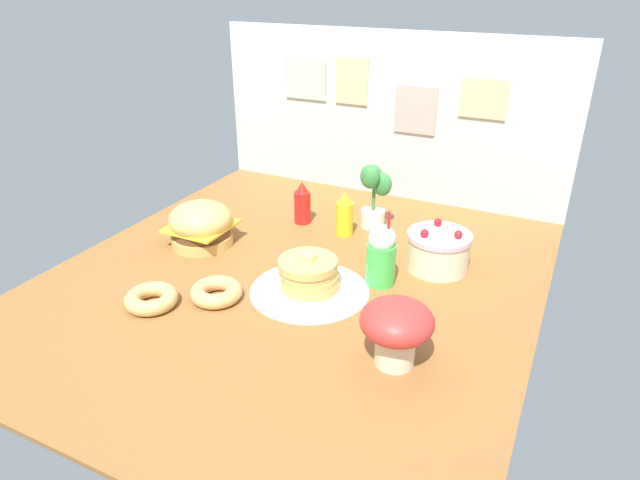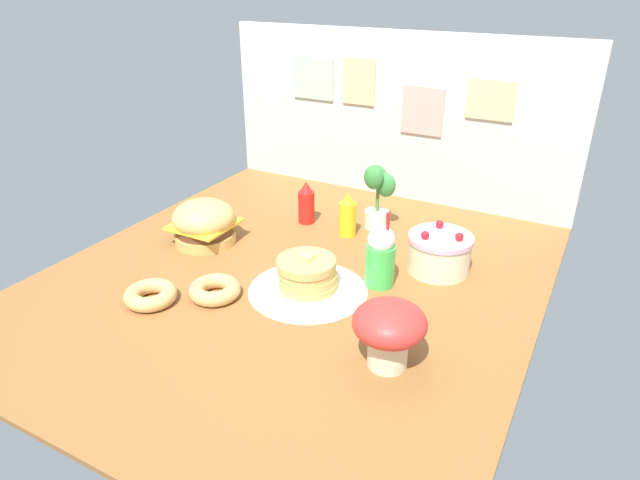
% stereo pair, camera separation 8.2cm
% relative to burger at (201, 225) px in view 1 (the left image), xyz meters
% --- Properties ---
extents(ground_plane, '(1.94, 2.17, 0.02)m').
position_rel_burger_xyz_m(ground_plane, '(0.53, -0.09, -0.11)').
color(ground_plane, brown).
extents(back_wall, '(1.94, 0.04, 0.88)m').
position_rel_burger_xyz_m(back_wall, '(0.53, 0.99, 0.35)').
color(back_wall, beige).
rests_on(back_wall, ground_plane).
extents(doily_mat, '(0.48, 0.48, 0.00)m').
position_rel_burger_xyz_m(doily_mat, '(0.64, -0.15, -0.10)').
color(doily_mat, white).
rests_on(doily_mat, ground_plane).
extents(burger, '(0.29, 0.29, 0.21)m').
position_rel_burger_xyz_m(burger, '(0.00, 0.00, 0.00)').
color(burger, '#DBA859').
rests_on(burger, ground_plane).
extents(pancake_stack, '(0.37, 0.37, 0.16)m').
position_rel_burger_xyz_m(pancake_stack, '(0.64, -0.15, -0.03)').
color(pancake_stack, white).
rests_on(pancake_stack, doily_mat).
extents(layer_cake, '(0.27, 0.27, 0.20)m').
position_rel_burger_xyz_m(layer_cake, '(1.04, 0.26, -0.02)').
color(layer_cake, beige).
rests_on(layer_cake, ground_plane).
extents(ketchup_bottle, '(0.08, 0.08, 0.22)m').
position_rel_burger_xyz_m(ketchup_bottle, '(0.30, 0.42, 0.00)').
color(ketchup_bottle, red).
rests_on(ketchup_bottle, ground_plane).
extents(mustard_bottle, '(0.08, 0.08, 0.22)m').
position_rel_burger_xyz_m(mustard_bottle, '(0.55, 0.39, 0.00)').
color(mustard_bottle, yellow).
rests_on(mustard_bottle, ground_plane).
extents(cream_soda_cup, '(0.12, 0.12, 0.33)m').
position_rel_burger_xyz_m(cream_soda_cup, '(0.87, 0.03, 0.03)').
color(cream_soda_cup, green).
rests_on(cream_soda_cup, ground_plane).
extents(donut_pink_glaze, '(0.20, 0.20, 0.06)m').
position_rel_burger_xyz_m(donut_pink_glaze, '(0.15, -0.51, -0.07)').
color(donut_pink_glaze, tan).
rests_on(donut_pink_glaze, ground_plane).
extents(donut_chocolate, '(0.20, 0.20, 0.06)m').
position_rel_burger_xyz_m(donut_chocolate, '(0.34, -0.37, -0.07)').
color(donut_chocolate, tan).
rests_on(donut_chocolate, ground_plane).
extents(potted_plant, '(0.16, 0.13, 0.33)m').
position_rel_burger_xyz_m(potted_plant, '(0.64, 0.54, 0.08)').
color(potted_plant, white).
rests_on(potted_plant, ground_plane).
extents(mushroom_stool, '(0.24, 0.24, 0.23)m').
position_rel_burger_xyz_m(mushroom_stool, '(1.09, -0.43, 0.04)').
color(mushroom_stool, beige).
rests_on(mushroom_stool, ground_plane).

